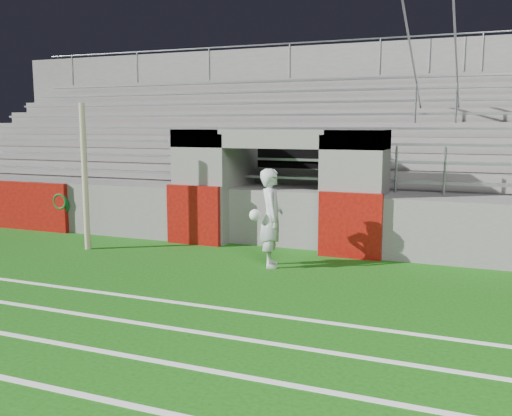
% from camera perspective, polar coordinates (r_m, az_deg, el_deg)
% --- Properties ---
extents(ground, '(90.00, 90.00, 0.00)m').
position_cam_1_polar(ground, '(9.77, -5.13, -7.75)').
color(ground, '#134C0C').
rests_on(ground, ground).
extents(field_post, '(0.13, 0.13, 3.16)m').
position_cam_1_polar(field_post, '(12.86, -16.74, 2.96)').
color(field_post, tan).
rests_on(field_post, ground).
extents(stadium_structure, '(26.00, 8.48, 5.42)m').
position_cam_1_polar(stadium_structure, '(16.91, 7.31, 4.14)').
color(stadium_structure, '#625F5C').
rests_on(stadium_structure, ground).
extents(goalkeeper_with_ball, '(0.70, 0.81, 1.89)m').
position_cam_1_polar(goalkeeper_with_ball, '(10.86, 1.52, -0.99)').
color(goalkeeper_with_ball, '#B6BCC1').
rests_on(goalkeeper_with_ball, ground).
extents(hose_coil, '(0.48, 0.14, 0.55)m').
position_cam_1_polar(hose_coil, '(15.12, -18.92, 0.44)').
color(hose_coil, '#0D411A').
rests_on(hose_coil, ground).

